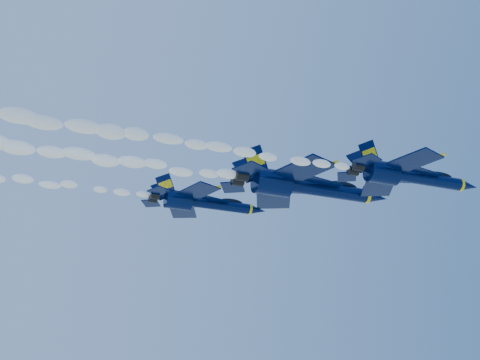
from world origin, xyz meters
name	(u,v)px	position (x,y,z in m)	size (l,w,h in m)	color
jet_lead	(408,176)	(14.07, -14.81, 152.05)	(16.63, 13.64, 6.18)	#010B33
smoke_trail_jet_lead	(88,128)	(-21.62, -14.81, 151.59)	(57.17, 2.12, 1.91)	white
jet_second	(303,186)	(4.67, -7.13, 152.55)	(20.12, 16.50, 7.48)	#010B33
jet_third	(202,202)	(-5.34, 1.45, 152.37)	(15.19, 12.46, 5.64)	#010B33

